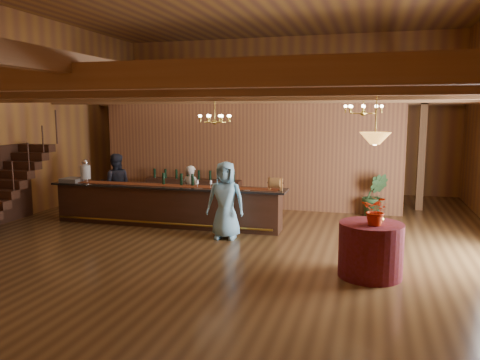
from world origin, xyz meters
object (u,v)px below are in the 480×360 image
(floor_plant, at_px, (375,195))
(pendant_lamp, at_px, (375,138))
(guest, at_px, (225,200))
(chandelier_right, at_px, (363,109))
(backbar_shelf, at_px, (193,193))
(tasting_bar, at_px, (166,205))
(chandelier_left, at_px, (215,118))
(raffle_drum, at_px, (275,183))
(staff_second, at_px, (116,184))
(round_table, at_px, (371,250))
(bartender, at_px, (191,193))
(beverage_dispenser, at_px, (85,171))

(floor_plant, bearing_deg, pendant_lamp, -90.83)
(guest, bearing_deg, chandelier_right, 11.37)
(backbar_shelf, bearing_deg, pendant_lamp, -43.65)
(tasting_bar, distance_m, backbar_shelf, 2.48)
(chandelier_left, distance_m, floor_plant, 4.87)
(raffle_drum, bearing_deg, staff_second, 170.38)
(backbar_shelf, height_order, round_table, round_table)
(chandelier_right, height_order, staff_second, chandelier_right)
(bartender, bearing_deg, floor_plant, -146.46)
(tasting_bar, bearing_deg, bartender, 58.40)
(backbar_shelf, height_order, pendant_lamp, pendant_lamp)
(beverage_dispenser, distance_m, backbar_shelf, 3.33)
(guest, xyz_separation_m, floor_plant, (3.24, 3.15, -0.27))
(beverage_dispenser, distance_m, round_table, 7.74)
(staff_second, bearing_deg, floor_plant, 169.22)
(chandelier_right, xyz_separation_m, staff_second, (-6.61, 0.79, -2.05))
(round_table, bearing_deg, floor_plant, 89.17)
(chandelier_right, bearing_deg, raffle_drum, 179.97)
(backbar_shelf, distance_m, chandelier_left, 3.56)
(tasting_bar, xyz_separation_m, chandelier_right, (4.72, -0.00, 2.39))
(tasting_bar, relative_size, chandelier_right, 7.66)
(chandelier_left, xyz_separation_m, chandelier_right, (3.48, -0.18, 0.21))
(raffle_drum, height_order, bartender, bartender)
(tasting_bar, bearing_deg, floor_plant, 24.25)
(backbar_shelf, xyz_separation_m, floor_plant, (5.30, -0.09, 0.19))
(beverage_dispenser, xyz_separation_m, raffle_drum, (5.10, -0.01, -0.11))
(chandelier_right, distance_m, staff_second, 6.97)
(tasting_bar, bearing_deg, chandelier_left, 7.30)
(chandelier_left, xyz_separation_m, pendant_lamp, (3.74, -2.65, -0.29))
(raffle_drum, height_order, chandelier_left, chandelier_left)
(bartender, bearing_deg, tasting_bar, 72.82)
(pendant_lamp, bearing_deg, floor_plant, 89.17)
(tasting_bar, height_order, chandelier_right, chandelier_right)
(tasting_bar, distance_m, staff_second, 2.08)
(chandelier_right, xyz_separation_m, bartender, (-4.32, 0.68, -2.17))
(round_table, distance_m, staff_second, 7.61)
(raffle_drum, relative_size, pendant_lamp, 0.38)
(staff_second, bearing_deg, tasting_bar, 133.54)
(beverage_dispenser, bearing_deg, raffle_drum, -0.11)
(round_table, relative_size, bartender, 0.75)
(tasting_bar, height_order, beverage_dispenser, beverage_dispenser)
(round_table, height_order, pendant_lamp, pendant_lamp)
(backbar_shelf, xyz_separation_m, chandelier_left, (1.49, -2.29, 2.28))
(pendant_lamp, bearing_deg, tasting_bar, 153.63)
(pendant_lamp, bearing_deg, guest, 151.76)
(chandelier_left, xyz_separation_m, staff_second, (-3.13, 0.61, -1.84))
(chandelier_left, xyz_separation_m, guest, (0.56, -0.95, -1.82))
(tasting_bar, relative_size, beverage_dispenser, 10.21)
(raffle_drum, distance_m, staff_second, 4.76)
(bartender, bearing_deg, beverage_dispenser, 27.33)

